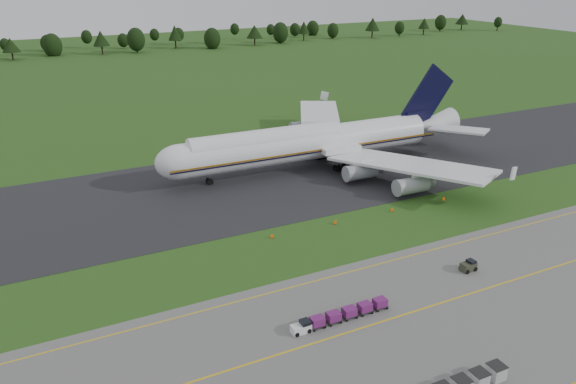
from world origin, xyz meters
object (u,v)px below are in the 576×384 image
utility_cart (468,267)px  edge_markers (364,216)px  baggage_train (339,315)px  aircraft (313,142)px

utility_cart → edge_markers: bearing=98.5°
baggage_train → utility_cart: 22.95m
edge_markers → utility_cart: bearing=-81.5°
utility_cart → edge_markers: (-3.26, 21.82, -0.38)m
aircraft → utility_cart: size_ratio=31.24×
aircraft → baggage_train: aircraft is taller
baggage_train → edge_markers: bearing=50.9°
aircraft → edge_markers: (-4.50, -26.73, -5.47)m
aircraft → edge_markers: 27.66m
utility_cart → baggage_train: bearing=-174.3°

